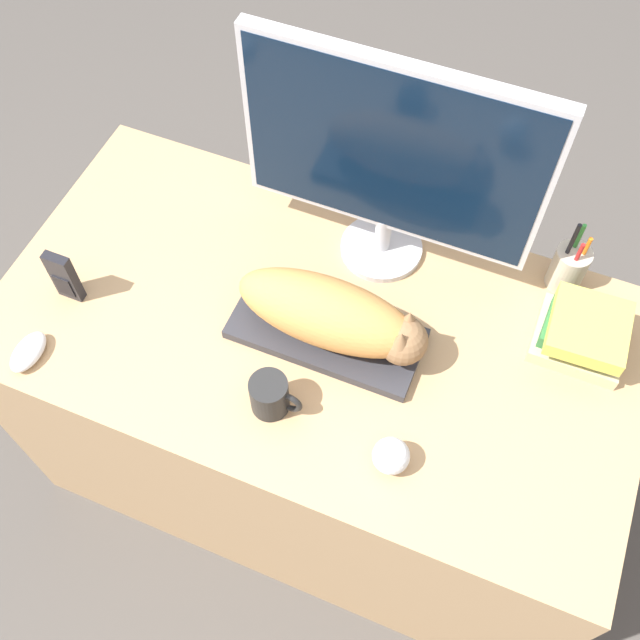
% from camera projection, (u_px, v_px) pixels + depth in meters
% --- Properties ---
extents(ground_plane, '(12.00, 12.00, 0.00)m').
position_uv_depth(ground_plane, '(267.00, 576.00, 2.08)').
color(ground_plane, '#4C4742').
extents(desk, '(1.39, 0.74, 0.78)m').
position_uv_depth(desk, '(317.00, 405.00, 1.92)').
color(desk, tan).
rests_on(desk, ground_plane).
extents(keyboard, '(0.40, 0.17, 0.02)m').
position_uv_depth(keyboard, '(326.00, 333.00, 1.57)').
color(keyboard, '#2D2D33').
rests_on(keyboard, desk).
extents(cat, '(0.40, 0.14, 0.14)m').
position_uv_depth(cat, '(336.00, 316.00, 1.50)').
color(cat, '#D18C47').
rests_on(cat, keyboard).
extents(monitor, '(0.61, 0.18, 0.52)m').
position_uv_depth(monitor, '(391.00, 159.00, 1.45)').
color(monitor, '#B7B7BC').
rests_on(monitor, desk).
extents(computer_mouse, '(0.06, 0.10, 0.03)m').
position_uv_depth(computer_mouse, '(28.00, 352.00, 1.54)').
color(computer_mouse, silver).
rests_on(computer_mouse, desk).
extents(coffee_mug, '(0.11, 0.08, 0.09)m').
position_uv_depth(coffee_mug, '(271.00, 396.00, 1.46)').
color(coffee_mug, black).
rests_on(coffee_mug, desk).
extents(pen_cup, '(0.08, 0.08, 0.20)m').
position_uv_depth(pen_cup, '(569.00, 267.00, 1.60)').
color(pen_cup, '#B2A893').
rests_on(pen_cup, desk).
extents(baseball, '(0.07, 0.07, 0.07)m').
position_uv_depth(baseball, '(391.00, 456.00, 1.40)').
color(baseball, silver).
rests_on(baseball, desk).
extents(phone, '(0.06, 0.02, 0.14)m').
position_uv_depth(phone, '(64.00, 277.00, 1.58)').
color(phone, black).
rests_on(phone, desk).
extents(book_stack, '(0.18, 0.18, 0.11)m').
position_uv_depth(book_stack, '(583.00, 334.00, 1.53)').
color(book_stack, '#C6B284').
rests_on(book_stack, desk).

